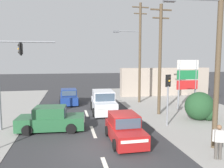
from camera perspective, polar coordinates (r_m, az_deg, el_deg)
ground_plane at (r=11.47m, az=-3.16°, el=-16.95°), size 140.00×140.00×0.00m
lane_dash_mid at (r=14.25m, az=-4.95°, el=-12.28°), size 0.20×2.40×0.01m
lane_dash_far at (r=19.04m, az=-6.68°, el=-7.60°), size 0.20×2.40×0.01m
utility_pole_foreground_right at (r=12.06m, az=25.66°, el=10.33°), size 3.78×0.47×10.27m
utility_pole_midground_right at (r=18.50m, az=12.43°, el=6.74°), size 1.80×0.26×9.03m
utility_pole_background_right at (r=23.59m, az=7.01°, el=8.76°), size 3.78×0.32×10.51m
traffic_signal_mast at (r=15.45m, az=-25.77°, el=3.04°), size 3.69×0.44×6.00m
pedestal_signal_right_kerb at (r=15.39m, az=14.41°, el=-1.86°), size 0.43×0.31×3.56m
shopping_plaza_sign at (r=21.58m, az=19.10°, el=1.72°), size 2.10×0.16×4.60m
roadside_bush at (r=17.93m, az=22.21°, el=-5.57°), size 2.31×1.98×2.15m
shopfront_wall_far at (r=29.38m, az=13.77°, el=0.62°), size 12.00×1.00×3.60m
sedan_receding_far at (r=14.80m, az=-15.63°, el=-8.97°), size 4.35×2.13×1.56m
sedan_kerbside_parked at (r=23.42m, az=-11.24°, el=-3.37°), size 1.97×4.28×1.56m
hatchback_oncoming_near at (r=12.45m, az=3.30°, el=-11.62°), size 1.78×3.64×1.53m
suv_oncoming_mid at (r=19.14m, az=-2.28°, el=-4.80°), size 2.22×4.61×1.90m
pedestrian_at_kerb at (r=11.26m, az=26.09°, el=-12.99°), size 0.53×0.33×1.63m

